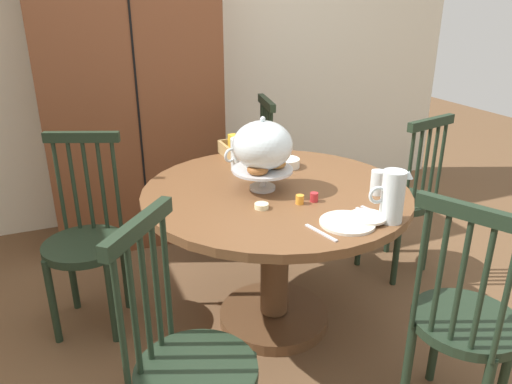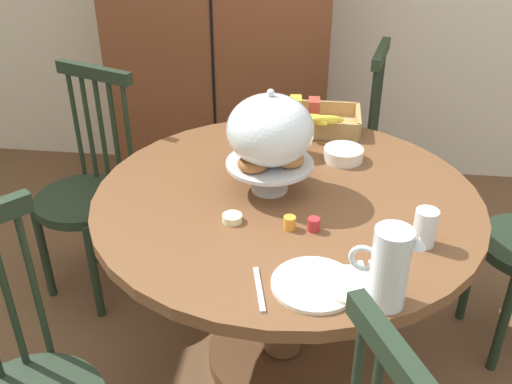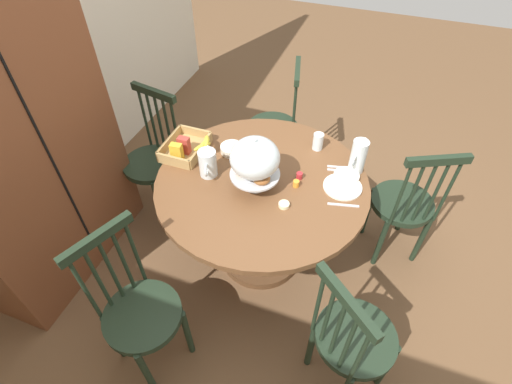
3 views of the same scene
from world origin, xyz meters
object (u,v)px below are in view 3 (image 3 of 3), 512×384
Objects in this scene: dining_table at (262,204)px; orange_juice_pitcher at (358,158)px; windsor_chair_facing_door at (352,339)px; pastry_stand_with_dome at (255,160)px; windsor_chair_far_side at (404,205)px; cereal_basket at (187,147)px; wooden_armoire at (7,142)px; drinking_glass at (318,141)px; windsor_chair_near_window at (154,162)px; milk_pitcher at (208,164)px; windsor_chair_host_seat at (276,128)px; china_plate_small at (347,175)px; windsor_chair_by_cabinet at (140,312)px; cereal_bowl at (232,149)px; butter_dish at (284,205)px; china_plate_large at (343,187)px.

orange_juice_pitcher is at bearing -60.80° from dining_table.
pastry_stand_with_dome is (0.56, 0.71, 0.49)m from windsor_chair_facing_door.
cereal_basket is at bearing 102.50° from windsor_chair_far_side.
wooden_armoire is 17.82× the size of drinking_glass.
wooden_armoire reaches higher than windsor_chair_near_window.
orange_juice_pitcher is 0.87m from milk_pitcher.
china_plate_small is at bearing -137.42° from windsor_chair_host_seat.
drinking_glass is at bearing -25.34° from windsor_chair_by_cabinet.
wooden_armoire reaches higher than milk_pitcher.
dining_table is at bearing -22.97° from windsor_chair_by_cabinet.
windsor_chair_far_side is 1.16m from cereal_bowl.
drinking_glass is at bearing -80.15° from windsor_chair_near_window.
windsor_chair_far_side is 1.28m from milk_pitcher.
wooden_armoire is 13.07× the size of china_plate_small.
windsor_chair_near_window reaches higher than butter_dish.
windsor_chair_by_cabinet is 4.61× the size of orange_juice_pitcher.
orange_juice_pitcher is at bearing 12.21° from windsor_chair_facing_door.
windsor_chair_near_window is at bearing 72.02° from butter_dish.
drinking_glass reaches higher than dining_table.
windsor_chair_by_cabinet is at bearing -113.36° from wooden_armoire.
milk_pitcher is at bearing 168.76° from cereal_bowl.
cereal_basket is 2.11× the size of china_plate_small.
china_plate_small is at bearing 115.65° from windsor_chair_far_side.
cereal_basket is 2.87× the size of drinking_glass.
windsor_chair_host_seat is 4.43× the size of china_plate_large.
windsor_chair_far_side is at bearing -44.37° from windsor_chair_by_cabinet.
wooden_armoire reaches higher than dining_table.
windsor_chair_by_cabinet is 1.36m from china_plate_small.
windsor_chair_by_cabinet is 1.08m from cereal_bowl.
dining_table is at bearing -71.83° from wooden_armoire.
cereal_basket is (0.51, -0.80, -0.20)m from wooden_armoire.
orange_juice_pitcher reaches higher than china_plate_small.
windsor_chair_near_window is (0.20, 0.90, -0.08)m from dining_table.
windsor_chair_facing_door reaches higher than dining_table.
windsor_chair_far_side is 2.83× the size of pastry_stand_with_dome.
pastry_stand_with_dome is 1.62× the size of orange_juice_pitcher.
butter_dish is at bearing -100.81° from milk_pitcher.
china_plate_small is 0.72m from cereal_bowl.
windsor_chair_far_side reaches higher than butter_dish.
orange_juice_pitcher is at bearing -78.95° from cereal_basket.
cereal_basket reaches higher than dining_table.
orange_juice_pitcher is at bearing -56.97° from pastry_stand_with_dome.
windsor_chair_host_seat is 2.83× the size of pastry_stand_with_dome.
cereal_bowl is at bearing 83.71° from china_plate_large.
windsor_chair_host_seat is (1.33, -1.12, -0.53)m from wooden_armoire.
windsor_chair_near_window is 3.09× the size of cereal_basket.
butter_dish is at bearing -37.68° from windsor_chair_by_cabinet.
windsor_chair_far_side is (1.00, -0.16, 0.00)m from windsor_chair_facing_door.
milk_pitcher reaches higher than china_plate_small.
milk_pitcher is (-0.43, 1.15, 0.36)m from windsor_chair_far_side.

